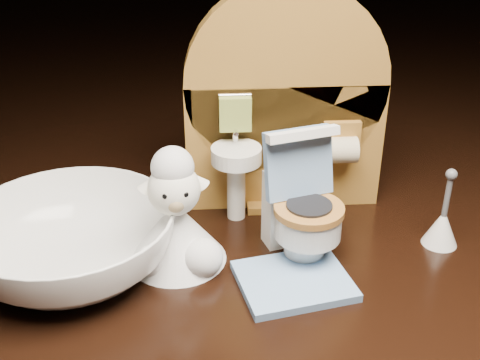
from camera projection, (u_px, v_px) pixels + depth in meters
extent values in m
cube|color=black|center=(292.00, 319.00, 0.39)|extent=(2.50, 2.50, 0.10)
cube|color=olive|center=(284.00, 145.00, 0.40)|extent=(0.13, 0.02, 0.09)
cylinder|color=olive|center=(286.00, 83.00, 0.38)|extent=(0.13, 0.02, 0.13)
cube|color=olive|center=(282.00, 198.00, 0.42)|extent=(0.05, 0.04, 0.01)
cylinder|color=white|center=(236.00, 187.00, 0.39)|extent=(0.01, 0.01, 0.04)
cylinder|color=white|center=(236.00, 155.00, 0.38)|extent=(0.03, 0.03, 0.01)
cylinder|color=silver|center=(235.00, 135.00, 0.38)|extent=(0.00, 0.00, 0.01)
cube|color=#8E9F41|center=(235.00, 114.00, 0.37)|extent=(0.02, 0.01, 0.02)
cube|color=olive|center=(342.00, 138.00, 0.39)|extent=(0.02, 0.01, 0.02)
cylinder|color=beige|center=(343.00, 150.00, 0.39)|extent=(0.02, 0.02, 0.02)
cylinder|color=white|center=(304.00, 246.00, 0.36)|extent=(0.02, 0.02, 0.02)
cylinder|color=white|center=(308.00, 224.00, 0.34)|extent=(0.04, 0.04, 0.02)
cylinder|color=#A16629|center=(309.00, 209.00, 0.34)|extent=(0.04, 0.04, 0.00)
cube|color=white|center=(291.00, 207.00, 0.37)|extent=(0.04, 0.02, 0.05)
cube|color=#7197C6|center=(298.00, 163.00, 0.34)|extent=(0.04, 0.03, 0.04)
cube|color=white|center=(303.00, 134.00, 0.33)|extent=(0.04, 0.02, 0.01)
cylinder|color=#8AC728|center=(307.00, 160.00, 0.35)|extent=(0.01, 0.01, 0.01)
cube|color=#7197C6|center=(294.00, 281.00, 0.34)|extent=(0.07, 0.06, 0.00)
cone|color=white|center=(442.00, 227.00, 0.37)|extent=(0.02, 0.02, 0.02)
cylinder|color=#59595B|center=(447.00, 196.00, 0.36)|extent=(0.00, 0.00, 0.03)
sphere|color=#59595B|center=(451.00, 174.00, 0.35)|extent=(0.01, 0.01, 0.01)
cone|color=white|center=(176.00, 231.00, 0.35)|extent=(0.06, 0.06, 0.04)
sphere|color=white|center=(203.00, 258.00, 0.34)|extent=(0.02, 0.02, 0.02)
sphere|color=white|center=(152.00, 262.00, 0.34)|extent=(0.02, 0.02, 0.02)
sphere|color=white|center=(174.00, 189.00, 0.34)|extent=(0.03, 0.03, 0.03)
sphere|color=tan|center=(176.00, 203.00, 0.33)|extent=(0.01, 0.01, 0.01)
sphere|color=white|center=(172.00, 167.00, 0.33)|extent=(0.02, 0.02, 0.02)
cone|color=white|center=(149.00, 183.00, 0.33)|extent=(0.01, 0.01, 0.01)
cone|color=white|center=(198.00, 180.00, 0.34)|extent=(0.01, 0.01, 0.01)
sphere|color=black|center=(165.00, 196.00, 0.32)|extent=(0.00, 0.00, 0.00)
sphere|color=black|center=(185.00, 194.00, 0.32)|extent=(0.00, 0.00, 0.00)
imported|color=white|center=(71.00, 243.00, 0.34)|extent=(0.13, 0.13, 0.04)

